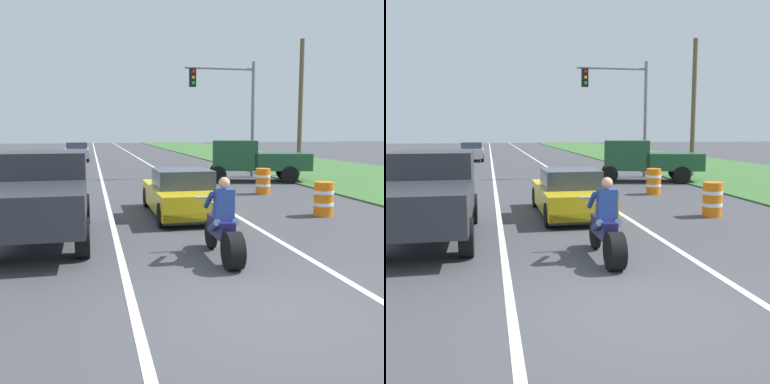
% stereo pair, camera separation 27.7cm
% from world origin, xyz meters
% --- Properties ---
extents(ground_plane, '(160.00, 160.00, 0.00)m').
position_xyz_m(ground_plane, '(0.00, 0.00, 0.00)').
color(ground_plane, '#424247').
extents(lane_stripe_left_solid, '(0.14, 120.00, 0.01)m').
position_xyz_m(lane_stripe_left_solid, '(-5.40, 20.00, 0.00)').
color(lane_stripe_left_solid, white).
rests_on(lane_stripe_left_solid, ground).
extents(lane_stripe_right_solid, '(0.14, 120.00, 0.01)m').
position_xyz_m(lane_stripe_right_solid, '(1.80, 20.00, 0.00)').
color(lane_stripe_right_solid, white).
rests_on(lane_stripe_right_solid, ground).
extents(lane_stripe_centre_dashed, '(0.14, 120.00, 0.01)m').
position_xyz_m(lane_stripe_centre_dashed, '(-1.80, 20.00, 0.00)').
color(lane_stripe_centre_dashed, white).
rests_on(lane_stripe_centre_dashed, ground).
extents(grass_verge_right, '(10.00, 120.00, 0.06)m').
position_xyz_m(grass_verge_right, '(11.92, 20.00, 0.03)').
color(grass_verge_right, '#3D6B33').
rests_on(grass_verge_right, ground).
extents(motorcycle_with_rider, '(0.70, 2.21, 1.62)m').
position_xyz_m(motorcycle_with_rider, '(0.13, 2.49, 0.59)').
color(motorcycle_with_rider, black).
rests_on(motorcycle_with_rider, ground).
extents(sports_car_yellow, '(1.84, 4.30, 1.37)m').
position_xyz_m(sports_car_yellow, '(0.26, 7.27, 0.63)').
color(sports_car_yellow, yellow).
rests_on(sports_car_yellow, ground).
extents(pickup_truck_left_lane_dark_grey, '(2.02, 4.80, 1.98)m').
position_xyz_m(pickup_truck_left_lane_dark_grey, '(-3.39, 4.90, 1.11)').
color(pickup_truck_left_lane_dark_grey, '#2D3035').
rests_on(pickup_truck_left_lane_dark_grey, ground).
extents(pickup_truck_right_shoulder_dark_green, '(5.14, 3.14, 1.98)m').
position_xyz_m(pickup_truck_right_shoulder_dark_green, '(5.41, 15.23, 1.11)').
color(pickup_truck_right_shoulder_dark_green, '#1E4C2D').
rests_on(pickup_truck_right_shoulder_dark_green, ground).
extents(traffic_light_mast_near, '(3.75, 0.34, 6.00)m').
position_xyz_m(traffic_light_mast_near, '(5.02, 17.41, 3.94)').
color(traffic_light_mast_near, gray).
rests_on(traffic_light_mast_near, ground).
extents(utility_pole_roadside, '(0.24, 0.24, 7.15)m').
position_xyz_m(utility_pole_roadside, '(8.59, 16.92, 3.58)').
color(utility_pole_roadside, brown).
rests_on(utility_pole_roadside, ground).
extents(construction_barrel_nearest, '(0.58, 0.58, 1.00)m').
position_xyz_m(construction_barrel_nearest, '(4.28, 6.28, 0.50)').
color(construction_barrel_nearest, orange).
rests_on(construction_barrel_nearest, ground).
extents(construction_barrel_mid, '(0.58, 0.58, 1.00)m').
position_xyz_m(construction_barrel_mid, '(4.24, 10.97, 0.50)').
color(construction_barrel_mid, orange).
rests_on(construction_barrel_mid, ground).
extents(distant_car_far_ahead, '(1.80, 4.00, 1.50)m').
position_xyz_m(distant_car_far_ahead, '(-3.31, 31.61, 0.77)').
color(distant_car_far_ahead, '#B2B2B7').
rests_on(distant_car_far_ahead, ground).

